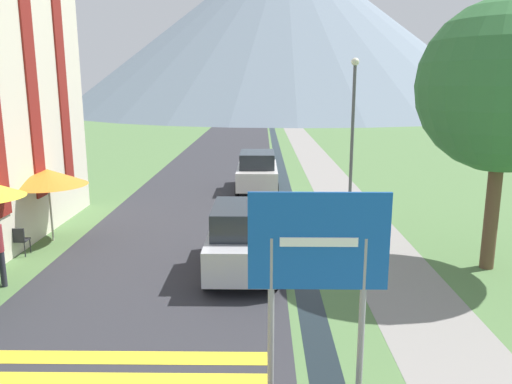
{
  "coord_description": "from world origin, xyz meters",
  "views": [
    {
      "loc": [
        0.12,
        -3.43,
        4.83
      ],
      "look_at": [
        -0.05,
        10.0,
        1.92
      ],
      "focal_mm": 35.0,
      "sensor_mm": 36.0,
      "label": 1
    }
  ],
  "objects_px": {
    "streetlamp": "(353,126)",
    "tree_by_path": "(505,87)",
    "road_sign": "(318,261)",
    "cafe_umbrella_rear_orange": "(48,177)",
    "cafe_chair_far_right": "(19,239)",
    "parked_car_near": "(242,238)",
    "parked_car_far": "(257,171)"
  },
  "relations": [
    {
      "from": "parked_car_near",
      "to": "streetlamp",
      "type": "distance_m",
      "value": 7.3
    },
    {
      "from": "parked_car_near",
      "to": "cafe_chair_far_right",
      "type": "xyz_separation_m",
      "value": [
        -6.41,
        1.14,
        -0.39
      ]
    },
    {
      "from": "parked_car_near",
      "to": "parked_car_far",
      "type": "distance_m",
      "value": 10.23
    },
    {
      "from": "parked_car_near",
      "to": "cafe_umbrella_rear_orange",
      "type": "distance_m",
      "value": 6.69
    },
    {
      "from": "road_sign",
      "to": "cafe_umbrella_rear_orange",
      "type": "distance_m",
      "value": 10.84
    },
    {
      "from": "road_sign",
      "to": "parked_car_near",
      "type": "height_order",
      "value": "road_sign"
    },
    {
      "from": "cafe_chair_far_right",
      "to": "streetlamp",
      "type": "relative_size",
      "value": 0.15
    },
    {
      "from": "streetlamp",
      "to": "road_sign",
      "type": "bearing_deg",
      "value": -102.38
    },
    {
      "from": "parked_car_far",
      "to": "road_sign",
      "type": "bearing_deg",
      "value": -86.07
    },
    {
      "from": "road_sign",
      "to": "streetlamp",
      "type": "distance_m",
      "value": 11.37
    },
    {
      "from": "cafe_chair_far_right",
      "to": "road_sign",
      "type": "bearing_deg",
      "value": -44.97
    },
    {
      "from": "streetlamp",
      "to": "tree_by_path",
      "type": "height_order",
      "value": "tree_by_path"
    },
    {
      "from": "streetlamp",
      "to": "tree_by_path",
      "type": "relative_size",
      "value": 0.83
    },
    {
      "from": "road_sign",
      "to": "parked_car_far",
      "type": "bearing_deg",
      "value": 93.93
    },
    {
      "from": "road_sign",
      "to": "cafe_umbrella_rear_orange",
      "type": "bearing_deg",
      "value": 133.24
    },
    {
      "from": "parked_car_near",
      "to": "cafe_chair_far_right",
      "type": "height_order",
      "value": "parked_car_near"
    },
    {
      "from": "parked_car_far",
      "to": "parked_car_near",
      "type": "bearing_deg",
      "value": -91.63
    },
    {
      "from": "streetlamp",
      "to": "tree_by_path",
      "type": "bearing_deg",
      "value": -62.71
    },
    {
      "from": "parked_car_far",
      "to": "cafe_umbrella_rear_orange",
      "type": "xyz_separation_m",
      "value": [
        -6.36,
        -7.64,
        1.12
      ]
    },
    {
      "from": "parked_car_near",
      "to": "cafe_umbrella_rear_orange",
      "type": "relative_size",
      "value": 1.63
    },
    {
      "from": "parked_car_near",
      "to": "cafe_umbrella_rear_orange",
      "type": "bearing_deg",
      "value": 156.94
    },
    {
      "from": "road_sign",
      "to": "tree_by_path",
      "type": "distance_m",
      "value": 8.1
    },
    {
      "from": "parked_car_far",
      "to": "cafe_chair_far_right",
      "type": "height_order",
      "value": "parked_car_far"
    },
    {
      "from": "road_sign",
      "to": "cafe_chair_far_right",
      "type": "height_order",
      "value": "road_sign"
    },
    {
      "from": "cafe_chair_far_right",
      "to": "tree_by_path",
      "type": "bearing_deg",
      "value": -8.64
    },
    {
      "from": "road_sign",
      "to": "tree_by_path",
      "type": "height_order",
      "value": "tree_by_path"
    },
    {
      "from": "parked_car_far",
      "to": "cafe_umbrella_rear_orange",
      "type": "distance_m",
      "value": 10.0
    },
    {
      "from": "cafe_chair_far_right",
      "to": "tree_by_path",
      "type": "relative_size",
      "value": 0.12
    },
    {
      "from": "streetlamp",
      "to": "cafe_chair_far_right",
      "type": "bearing_deg",
      "value": -155.69
    },
    {
      "from": "parked_car_near",
      "to": "parked_car_far",
      "type": "bearing_deg",
      "value": 88.37
    },
    {
      "from": "parked_car_near",
      "to": "streetlamp",
      "type": "height_order",
      "value": "streetlamp"
    },
    {
      "from": "road_sign",
      "to": "tree_by_path",
      "type": "relative_size",
      "value": 0.47
    }
  ]
}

